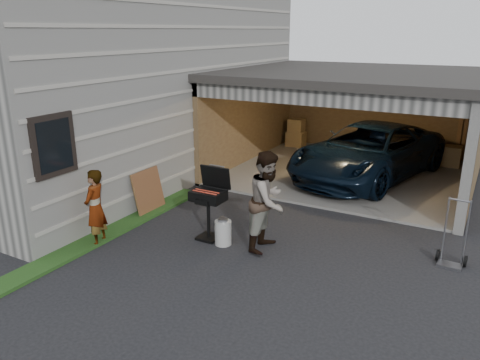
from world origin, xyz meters
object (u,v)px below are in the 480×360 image
(propane_tank, at_px, (223,233))
(woman, at_px, (95,208))
(minivan, at_px, (368,154))
(hand_truck, at_px, (452,252))
(bbq_grill, at_px, (209,198))
(plywood_panel, at_px, (148,191))
(man, at_px, (268,201))

(propane_tank, bearing_deg, woman, -151.06)
(minivan, height_order, hand_truck, minivan)
(propane_tank, bearing_deg, hand_truck, 17.61)
(minivan, bearing_deg, bbq_grill, -93.68)
(hand_truck, bearing_deg, plywood_panel, -170.98)
(propane_tank, relative_size, plywood_panel, 0.49)
(bbq_grill, distance_m, plywood_panel, 2.06)
(plywood_panel, bearing_deg, bbq_grill, -15.00)
(minivan, distance_m, hand_truck, 4.95)
(minivan, bearing_deg, hand_truck, -44.30)
(woman, xyz_separation_m, hand_truck, (6.01, 2.40, -0.51))
(man, height_order, propane_tank, man)
(man, xyz_separation_m, propane_tank, (-0.80, -0.28, -0.70))
(minivan, xyz_separation_m, woman, (-3.43, -6.59, 0.02))
(man, relative_size, bbq_grill, 1.32)
(propane_tank, height_order, hand_truck, hand_truck)
(woman, height_order, plywood_panel, woman)
(plywood_panel, bearing_deg, propane_tank, -15.36)
(bbq_grill, relative_size, plywood_panel, 1.45)
(man, bearing_deg, plywood_panel, 82.20)
(woman, height_order, man, man)
(propane_tank, distance_m, hand_truck, 4.10)
(woman, bearing_deg, hand_truck, 95.20)
(woman, bearing_deg, man, 99.83)
(minivan, height_order, man, man)
(minivan, distance_m, woman, 7.43)
(woman, height_order, hand_truck, woman)
(woman, bearing_deg, minivan, 135.95)
(hand_truck, bearing_deg, man, -159.29)
(bbq_grill, height_order, propane_tank, bbq_grill)
(woman, height_order, propane_tank, woman)
(man, bearing_deg, woman, 115.18)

